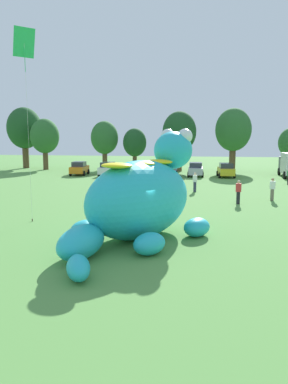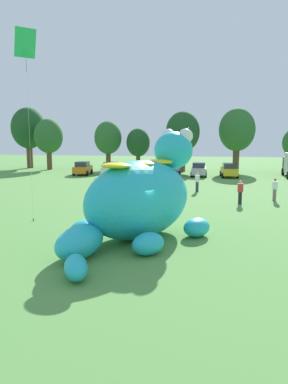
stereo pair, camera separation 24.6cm
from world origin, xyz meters
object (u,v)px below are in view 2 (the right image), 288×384
Objects in this scene: car_black at (142,169)px; car_orange at (83,168)px; spectator_by_cars at (176,176)px; spectator_wandering at (240,192)px; tethered_flying_kite at (25,46)px; car_white at (111,169)px; car_yellow at (229,170)px; car_silver at (199,169)px; spectator_near_inflatable at (197,182)px; giant_inflatable_creature at (140,198)px; spectator_mid_field at (275,190)px; car_blue at (171,170)px.

car_orange is at bearing -177.33° from car_black.
spectator_by_cars and spectator_wandering have the same top height.
spectator_wandering is 16.61m from tethered_flying_kite.
car_orange is at bearing 104.24° from tethered_flying_kite.
car_white is 3.97m from car_black.
car_black is at bearing 87.17° from tethered_flying_kite.
tethered_flying_kite is at bearing -114.52° from car_yellow.
car_silver reaches higher than spectator_by_cars.
car_silver reaches higher than spectator_near_inflatable.
car_silver is 0.40× the size of tethered_flying_kite.
car_silver is at bearing 91.58° from spectator_near_inflatable.
car_orange is 19.67m from spectator_near_inflatable.
giant_inflatable_creature is at bearing -97.46° from spectator_near_inflatable.
spectator_by_cars is at bearing 116.72° from spectator_near_inflatable.
spectator_mid_field is 0.16× the size of tethered_flying_kite.
car_black is 2.43× the size of spectator_mid_field.
car_yellow is at bearing 0.84° from car_black.
giant_inflatable_creature reaches higher than car_blue.
car_yellow is 10.08m from spectator_by_cars.
tethered_flying_kite is (2.63, -25.38, 8.62)m from car_white.
car_black is at bearing 176.64° from car_blue.
spectator_mid_field is (2.64, -16.58, -0.01)m from car_yellow.
car_orange is 1.03× the size of car_black.
car_orange is 1.03× the size of car_silver.
car_orange is 2.49× the size of spectator_mid_field.
spectator_near_inflatable is 6.37m from spectator_wandering.
car_orange reaches higher than spectator_mid_field.
giant_inflatable_creature is 2.44× the size of car_blue.
tethered_flying_kite is at bearing -92.83° from car_black.
car_orange reaches higher than spectator_by_cars.
car_orange is 7.81m from car_black.
car_white is at bearing 139.81° from spectator_by_cars.
car_blue is 1.01× the size of car_silver.
giant_inflatable_creature reaches higher than car_yellow.
spectator_by_cars is at bearing -102.81° from car_silver.
tethered_flying_kite reaches higher than car_orange.
spectator_wandering is at bearing 32.80° from tethered_flying_kite.
car_blue is 2.44× the size of spectator_near_inflatable.
car_blue reaches higher than spectator_near_inflatable.
tethered_flying_kite reaches higher than car_blue.
car_blue is at bearing 99.83° from spectator_by_cars.
car_orange is at bearing 135.74° from spectator_wandering.
spectator_by_cars is 1.00× the size of spectator_wandering.
giant_inflatable_creature is 2.39× the size of car_orange.
car_orange is 1.02× the size of car_white.
spectator_mid_field is at bearing 35.96° from spectator_wandering.
car_white is 14.60m from car_yellow.
car_blue is 2.44× the size of spectator_wandering.
spectator_wandering is at bearing -50.54° from car_white.
giant_inflatable_creature is 14.30m from spectator_mid_field.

